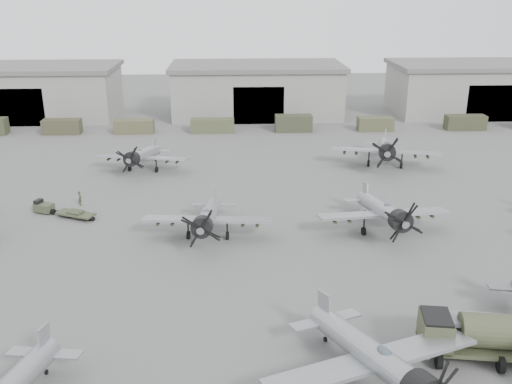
% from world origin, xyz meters
% --- Properties ---
extents(ground, '(220.00, 220.00, 0.00)m').
position_xyz_m(ground, '(0.00, 0.00, 0.00)').
color(ground, '#5C5C59').
rests_on(ground, ground).
extents(hangar_left, '(29.00, 14.80, 8.70)m').
position_xyz_m(hangar_left, '(-38.00, 61.96, 4.37)').
color(hangar_left, gray).
rests_on(hangar_left, ground).
extents(hangar_center, '(29.00, 14.80, 8.70)m').
position_xyz_m(hangar_center, '(0.00, 61.96, 4.37)').
color(hangar_center, gray).
rests_on(hangar_center, ground).
extents(hangar_right, '(29.00, 14.80, 8.70)m').
position_xyz_m(hangar_right, '(38.00, 61.96, 4.37)').
color(hangar_right, gray).
rests_on(hangar_right, ground).
extents(support_truck_1, '(5.63, 2.20, 2.19)m').
position_xyz_m(support_truck_1, '(-29.97, 50.00, 1.09)').
color(support_truck_1, '#3B3A26').
rests_on(support_truck_1, ground).
extents(support_truck_2, '(5.90, 2.20, 2.05)m').
position_xyz_m(support_truck_2, '(-19.16, 50.00, 1.02)').
color(support_truck_2, '#4B4931').
rests_on(support_truck_2, ground).
extents(support_truck_3, '(6.58, 2.20, 2.06)m').
position_xyz_m(support_truck_3, '(-7.29, 50.00, 1.03)').
color(support_truck_3, '#454A30').
rests_on(support_truck_3, ground).
extents(support_truck_4, '(5.63, 2.20, 2.52)m').
position_xyz_m(support_truck_4, '(5.11, 50.00, 1.26)').
color(support_truck_4, '#343925').
rests_on(support_truck_4, ground).
extents(support_truck_5, '(5.42, 2.20, 2.07)m').
position_xyz_m(support_truck_5, '(17.79, 50.00, 1.03)').
color(support_truck_5, '#46482F').
rests_on(support_truck_5, ground).
extents(support_truck_6, '(6.13, 2.20, 2.24)m').
position_xyz_m(support_truck_6, '(31.91, 50.00, 1.12)').
color(support_truck_6, '#363825').
rests_on(support_truck_6, ground).
extents(aircraft_near_1, '(12.60, 11.37, 5.09)m').
position_xyz_m(aircraft_near_1, '(3.31, -9.83, 2.31)').
color(aircraft_near_1, '#94979C').
rests_on(aircraft_near_1, ground).
extents(aircraft_mid_1, '(11.57, 10.41, 4.61)m').
position_xyz_m(aircraft_mid_1, '(-6.61, 10.98, 2.10)').
color(aircraft_mid_1, '#999CA1').
rests_on(aircraft_mid_1, ground).
extents(aircraft_mid_2, '(12.03, 10.82, 4.79)m').
position_xyz_m(aircraft_mid_2, '(9.24, 11.42, 2.18)').
color(aircraft_mid_2, '#9CA0A5').
rests_on(aircraft_mid_2, ground).
extents(aircraft_far_0, '(11.29, 10.16, 4.48)m').
position_xyz_m(aircraft_far_0, '(-15.16, 30.68, 2.04)').
color(aircraft_far_0, '#A0A3A9').
rests_on(aircraft_far_0, ground).
extents(aircraft_far_1, '(13.22, 11.90, 5.26)m').
position_xyz_m(aircraft_far_1, '(14.47, 31.15, 2.39)').
color(aircraft_far_1, '#9EA2A7').
rests_on(aircraft_far_1, ground).
extents(fuel_tanker, '(7.99, 3.66, 2.97)m').
position_xyz_m(fuel_tanker, '(10.56, -6.87, 1.70)').
color(fuel_tanker, '#3F442C').
rests_on(fuel_tanker, ground).
extents(tug_trailer, '(6.56, 3.83, 1.33)m').
position_xyz_m(tug_trailer, '(-21.70, 17.35, 0.50)').
color(tug_trailer, '#39402A').
rests_on(tug_trailer, ground).
extents(ground_crew, '(0.42, 0.60, 1.55)m').
position_xyz_m(ground_crew, '(-19.93, 19.80, 0.78)').
color(ground_crew, '#3A422B').
rests_on(ground_crew, ground).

